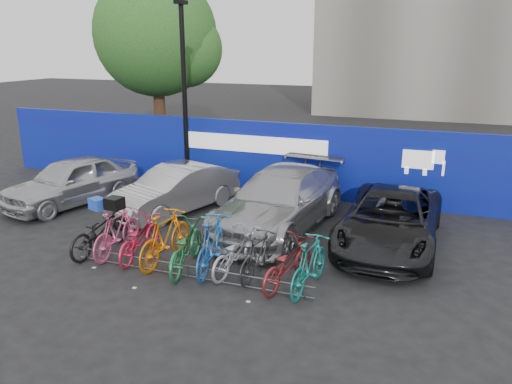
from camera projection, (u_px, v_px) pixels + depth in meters
The scene contains 21 objects.
ground at pixel (200, 267), 11.22m from camera, with size 100.00×100.00×0.00m, color black.
hoarding at pixel (283, 159), 16.25m from camera, with size 22.00×0.18×2.40m.
tree at pixel (161, 38), 21.09m from camera, with size 5.40×5.20×7.80m.
lamppost at pixel (184, 93), 16.21m from camera, with size 0.25×0.50×6.11m.
bike_rack at pixel (187, 271), 10.64m from camera, with size 5.60×0.03×0.30m.
car_0 at pixel (72, 181), 15.43m from camera, with size 1.75×4.34×1.48m, color #ABACAF.
car_1 at pixel (176, 189), 14.71m from camera, with size 1.46×4.19×1.38m, color #9F9EA3.
car_2 at pixel (280, 200), 13.41m from camera, with size 2.20×5.40×1.57m, color #9E9FA2.
car_3 at pixel (390, 220), 12.20m from camera, with size 2.25×4.89×1.36m, color black.
bike_0 at pixel (100, 231), 11.89m from camera, with size 0.71×2.05×1.08m, color black.
bike_1 at pixel (117, 232), 11.74m from camera, with size 0.53×1.88×1.13m, color #C44570.
bike_2 at pixel (139, 238), 11.58m from camera, with size 0.64×1.83×0.96m, color red.
bike_3 at pixel (165, 238), 11.26m from camera, with size 0.57×2.02×1.22m, color #CE680A.
bike_4 at pixel (185, 246), 10.97m from camera, with size 0.71×2.03×1.07m, color #1E6C3A.
bike_5 at pixel (212, 245), 10.86m from camera, with size 0.58×2.05×1.23m, color #1F56A0.
bike_6 at pixel (236, 252), 10.81m from camera, with size 0.63×1.81×0.95m, color #999AA0.
bike_7 at pixel (259, 255), 10.60m from camera, with size 0.47×1.65×0.99m, color #242526.
bike_8 at pixel (287, 263), 10.24m from camera, with size 0.65×1.87×0.98m, color maroon.
bike_9 at pixel (309, 264), 10.01m from camera, with size 0.52×1.86×1.11m, color #15756D.
cargo_crate at pixel (98, 204), 11.69m from camera, with size 0.37×0.28×0.27m, color #1E43B8.
cargo_topcase at pixel (114, 203), 11.54m from camera, with size 0.38×0.34×0.28m, color black.
Camera 1 is at (4.82, -9.16, 4.81)m, focal length 35.00 mm.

